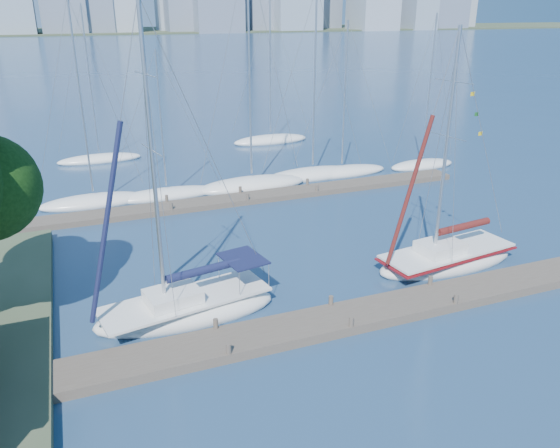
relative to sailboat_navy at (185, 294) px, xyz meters
name	(u,v)px	position (x,y,z in m)	size (l,w,h in m)	color
ground	(340,323)	(5.76, -2.81, -1.10)	(700.00, 700.00, 0.00)	navy
near_dock	(340,319)	(5.76, -2.81, -0.90)	(26.00, 2.00, 0.40)	#50453B
far_dock	(258,197)	(7.76, 13.19, -0.92)	(30.00, 1.80, 0.36)	#50453B
far_shore	(73,32)	(5.76, 317.19, -1.10)	(800.00, 100.00, 1.50)	#38472D
sailboat_navy	(185,294)	(0.00, 0.00, 0.00)	(7.88, 3.79, 13.01)	white
sailboat_maroon	(448,248)	(13.17, 0.08, -0.13)	(7.86, 3.41, 11.93)	white
bg_boat_0	(94,201)	(-2.63, 16.06, -0.84)	(7.22, 3.86, 13.06)	white
bg_boat_1	(167,194)	(2.10, 15.86, -0.89)	(7.52, 3.42, 9.99)	white
bg_boat_2	(252,184)	(8.14, 15.63, -0.78)	(8.36, 4.15, 16.17)	white
bg_boat_3	(313,174)	(13.31, 16.50, -0.82)	(7.88, 3.69, 13.80)	white
bg_boat_4	(342,172)	(15.72, 16.35, -0.87)	(7.74, 4.67, 11.63)	white
bg_boat_5	(422,165)	(22.79, 15.88, -0.86)	(5.76, 2.07, 12.05)	white
bg_boat_6	(100,159)	(-1.46, 27.35, -0.87)	(7.03, 4.40, 12.70)	white
bg_boat_7	(271,140)	(14.41, 28.62, -0.83)	(7.68, 4.82, 13.28)	white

